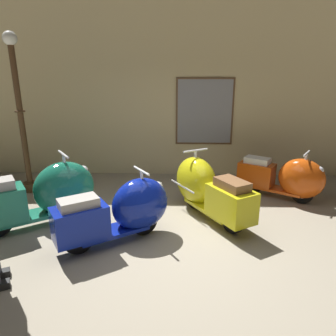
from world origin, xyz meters
TOP-DOWN VIEW (x-y plane):
  - ground_plane at (0.00, 0.00)m, footprint 60.00×60.00m
  - showroom_back_wall at (0.15, 3.24)m, footprint 18.00×0.63m
  - scooter_0 at (-1.98, 0.55)m, footprint 1.78×1.47m
  - scooter_1 at (-0.71, 0.11)m, footprint 1.63×1.29m
  - scooter_2 at (0.50, 0.97)m, footprint 1.31×1.75m
  - scooter_3 at (2.07, 1.68)m, footprint 1.55×1.23m
  - lamppost at (-2.93, 1.96)m, footprint 0.28×0.28m

SIDE VIEW (x-z plane):
  - ground_plane at x=0.00m, z-range 0.00..0.00m
  - scooter_3 at x=2.07m, z-range -0.04..0.91m
  - scooter_1 at x=-0.71m, z-range -0.04..0.96m
  - scooter_2 at x=0.50m, z-range -0.05..1.02m
  - scooter_0 at x=-1.98m, z-range -0.05..1.06m
  - lamppost at x=-2.93m, z-range 0.01..3.01m
  - showroom_back_wall at x=0.15m, z-range 0.00..3.80m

